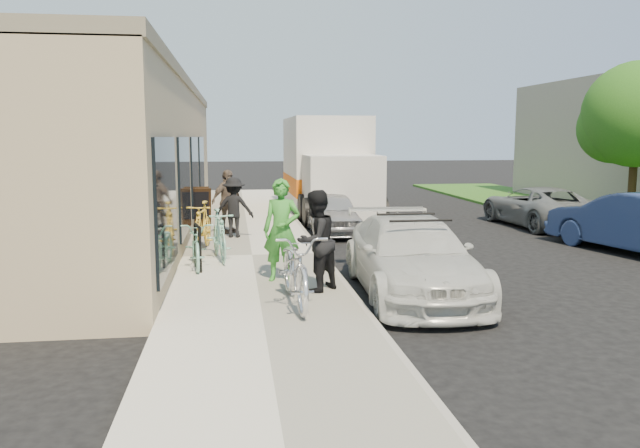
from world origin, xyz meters
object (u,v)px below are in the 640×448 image
cruiser_bike_c (202,226)px  bystander_a (234,207)px  sandwich_board (199,207)px  median_tree (635,119)px  cruiser_bike_a (219,235)px  far_car_blue (636,222)px  tandem_bike (296,268)px  bystander_b (227,201)px  woman_rider (282,230)px  man_standing (316,241)px  sedan_white (411,257)px  far_car_gray (538,206)px  cruiser_bike_b (197,244)px  moving_truck (328,171)px  bike_rack (198,242)px  sedan_silver (333,213)px

cruiser_bike_c → bystander_a: size_ratio=1.20×
sandwich_board → median_tree: median_tree is taller
median_tree → cruiser_bike_a: size_ratio=2.79×
far_car_blue → tandem_bike: (-8.38, -3.99, -0.01)m
cruiser_bike_a → bystander_b: 3.73m
woman_rider → man_standing: size_ratio=1.08×
sedan_white → cruiser_bike_a: sedan_white is taller
woman_rider → cruiser_bike_a: woman_rider is taller
bystander_b → far_car_blue: bearing=-60.0°
far_car_gray → cruiser_bike_b: far_car_gray is taller
cruiser_bike_b → far_car_blue: bearing=-0.4°
sandwich_board → tandem_bike: 9.06m
cruiser_bike_c → bystander_b: bearing=86.9°
sedan_white → moving_truck: moving_truck is taller
tandem_bike → far_car_blue: bearing=22.6°
bike_rack → cruiser_bike_a: (0.39, 0.96, -0.01)m
median_tree → man_standing: median_tree is taller
cruiser_bike_c → far_car_blue: bearing=3.6°
man_standing → cruiser_bike_c: 4.56m
cruiser_bike_a → sedan_silver: bearing=44.6°
cruiser_bike_b → bystander_b: (0.57, 4.40, 0.39)m
far_car_blue → median_tree: (2.72, 4.24, 2.52)m
cruiser_bike_a → bystander_a: size_ratio=1.14×
man_standing → sedan_white: bearing=140.9°
bystander_b → cruiser_bike_a: bearing=-132.0°
cruiser_bike_b → bystander_b: 4.45m
tandem_bike → cruiser_bike_b: (-1.66, 3.07, -0.11)m
far_car_gray → woman_rider: (-8.35, -6.86, 0.46)m
cruiser_bike_b → moving_truck: bearing=61.1°
sedan_silver → bystander_a: 3.02m
sandwich_board → bystander_b: size_ratio=0.65×
moving_truck → bystander_b: size_ratio=4.08×
cruiser_bike_b → median_tree: bearing=16.4°
median_tree → tandem_bike: bearing=-143.5°
tandem_bike → woman_rider: 1.67m
far_car_gray → bystander_a: (-9.17, -1.79, 0.31)m
sandwich_board → bystander_a: bearing=-72.8°
far_car_blue → cruiser_bike_b: far_car_blue is taller
far_car_blue → bike_rack: bearing=-6.6°
median_tree → bystander_a: bearing=-172.8°
far_car_blue → cruiser_bike_a: size_ratio=2.52×
sandwich_board → sedan_white: 8.87m
median_tree → bystander_b: size_ratio=2.87×
sandwich_board → far_car_gray: 10.19m
cruiser_bike_a → cruiser_bike_c: bearing=100.8°
far_car_gray → cruiser_bike_a: 10.61m
bike_rack → bystander_a: 3.98m
median_tree → cruiser_bike_a: bearing=-160.1°
far_car_gray → man_standing: (-7.85, -7.67, 0.39)m
sedan_silver → median_tree: size_ratio=0.70×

